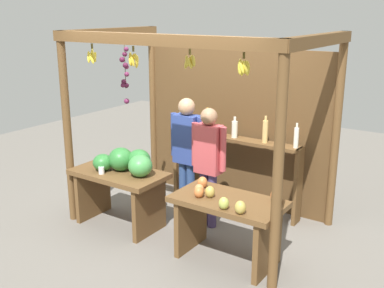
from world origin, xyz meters
name	(u,v)px	position (x,y,z in m)	size (l,w,h in m)	color
ground_plane	(199,221)	(0.00, 0.00, 0.00)	(12.00, 12.00, 0.00)	slate
market_stall	(216,111)	(0.00, 0.39, 1.39)	(2.94, 1.81, 2.40)	brown
fruit_counter_left	(123,175)	(-0.72, -0.61, 0.67)	(1.19, 0.69, 1.00)	brown
fruit_counter_right	(227,215)	(0.78, -0.64, 0.53)	(1.19, 0.65, 0.86)	brown
bottle_shelf_unit	(234,154)	(0.14, 0.64, 0.78)	(1.89, 0.22, 1.36)	brown
vendor_man	(187,147)	(-0.24, 0.07, 0.94)	(0.48, 0.21, 1.58)	navy
vendor_woman	(209,158)	(0.16, -0.04, 0.90)	(0.48, 0.21, 1.52)	#453665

